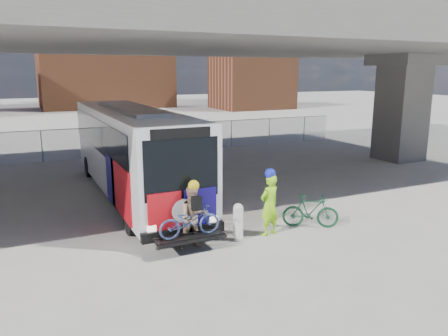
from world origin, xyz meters
TOP-DOWN VIEW (x-y plane):
  - ground at (0.00, 0.00)m, footprint 160.00×160.00m
  - bus at (-2.00, 3.02)m, footprint 2.67×12.90m
  - overpass at (0.00, 4.00)m, footprint 40.00×16.00m
  - chainlink_fence at (0.00, 12.00)m, footprint 30.00×0.06m
  - brick_buildings at (1.23, 48.23)m, footprint 54.00×22.00m
  - smokestack at (14.00, 55.00)m, footprint 2.20×2.20m
  - bollard at (-0.34, -3.30)m, footprint 0.31×0.31m
  - cyclist_hivis at (0.76, -3.30)m, footprint 0.81×0.64m
  - cyclist_tan at (-1.76, -3.30)m, footprint 0.92×0.73m
  - bike_parked at (2.34, -3.30)m, footprint 1.84×1.39m

SIDE VIEW (x-z plane):
  - ground at x=0.00m, z-range 0.00..0.00m
  - bike_parked at x=2.34m, z-range 0.00..1.10m
  - bollard at x=-0.34m, z-range 0.04..1.21m
  - cyclist_tan at x=-1.76m, z-range -0.06..1.99m
  - cyclist_hivis at x=0.76m, z-range -0.04..2.11m
  - chainlink_fence at x=0.00m, z-range -13.58..16.42m
  - bus at x=-2.00m, z-range 0.26..3.95m
  - brick_buildings at x=1.23m, z-range -0.58..11.42m
  - overpass at x=0.00m, z-range 2.57..10.52m
  - smokestack at x=14.00m, z-range 0.00..25.00m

